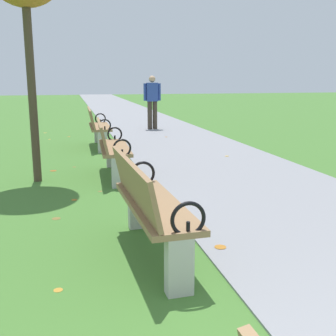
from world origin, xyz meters
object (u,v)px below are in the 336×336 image
object	(u,v)px
park_bench_2	(149,204)
pedestrian_walking	(152,99)
park_bench_4	(98,126)
park_bench_3	(111,147)

from	to	relation	value
park_bench_2	pedestrian_walking	xyz separation A→B (m)	(1.89, 9.25, 0.44)
park_bench_4	pedestrian_walking	distance (m)	3.59
park_bench_4	pedestrian_walking	bearing A→B (deg)	57.87
park_bench_3	park_bench_4	xyz separation A→B (m)	(-0.00, 3.01, 0.00)
park_bench_4	park_bench_2	bearing A→B (deg)	-90.00
pedestrian_walking	park_bench_3	bearing A→B (deg)	-107.45
park_bench_4	pedestrian_walking	world-z (taller)	pedestrian_walking
park_bench_3	park_bench_4	world-z (taller)	same
park_bench_3	pedestrian_walking	bearing A→B (deg)	72.55
park_bench_3	pedestrian_walking	size ratio (longest dim) A/B	1.00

